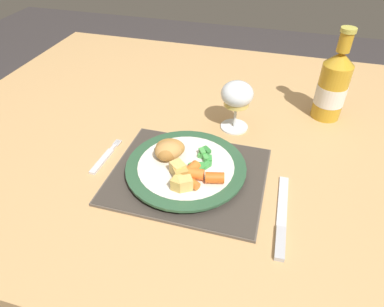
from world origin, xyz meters
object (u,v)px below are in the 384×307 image
Objects in this scene: fork at (104,158)px; bottle at (333,86)px; table_knife at (281,221)px; dinner_plate at (186,168)px; wine_glass at (237,97)px; dining_table at (213,152)px.

bottle is at bearing 34.08° from fork.
dinner_plate is at bearing 159.06° from table_knife.
fork is at bearing -141.48° from wine_glass.
dining_table is 5.57× the size of dinner_plate.
dining_table is 11.19× the size of wine_glass.
table_knife is (0.40, -0.08, 0.00)m from fork.
dinner_plate is at bearing -95.84° from dining_table.
dining_table is 0.17m from wine_glass.
bottle reaches higher than dining_table.
dinner_plate is 0.22m from table_knife.
table_knife is 0.89× the size of bottle.
dining_table is at bearing 41.36° from fork.
bottle is at bearing 48.10° from dinner_plate.
wine_glass is (0.26, 0.21, 0.09)m from fork.
dinner_plate is (-0.02, -0.18, 0.09)m from dining_table.
table_knife is 0.42m from bottle.
table_knife is at bearing -10.82° from fork.
dining_table is 0.33m from table_knife.
bottle is (0.27, 0.14, 0.17)m from dining_table.
fork is 0.61× the size of table_knife.
bottle reaches higher than table_knife.
wine_glass reaches higher than table_knife.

